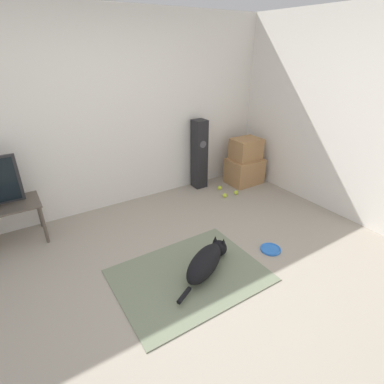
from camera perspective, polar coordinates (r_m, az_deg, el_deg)
name	(u,v)px	position (r m, az deg, el deg)	size (l,w,h in m)	color
ground_plane	(183,295)	(2.95, -1.73, -19.01)	(12.00, 12.00, 0.00)	#9E9384
wall_back	(97,117)	(4.12, -17.66, 13.47)	(8.00, 0.06, 2.55)	silver
wall_right	(372,124)	(4.15, 31.10, 11.09)	(0.06, 8.00, 2.55)	silver
area_rug	(190,275)	(3.14, -0.45, -15.57)	(1.46, 1.10, 0.01)	slate
dog	(206,261)	(3.10, 2.76, -13.02)	(0.85, 0.51, 0.27)	black
frisbee	(271,249)	(3.58, 14.73, -10.48)	(0.23, 0.23, 0.03)	blue
cardboard_box_lower	(244,171)	(5.10, 9.92, 3.98)	(0.55, 0.43, 0.42)	#A87A4C
cardboard_box_upper	(246,149)	(5.00, 10.25, 8.09)	(0.46, 0.36, 0.34)	#A87A4C
floor_speaker	(199,155)	(4.76, 1.40, 7.14)	(0.20, 0.21, 1.09)	black
tennis_ball_by_boxes	(220,188)	(4.84, 5.30, 0.80)	(0.07, 0.07, 0.07)	#C6E033
tennis_ball_near_speaker	(225,195)	(4.60, 6.25, -0.65)	(0.07, 0.07, 0.07)	#C6E033
tennis_ball_loose_on_carpet	(236,193)	(4.72, 8.40, -0.10)	(0.07, 0.07, 0.07)	#C6E033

